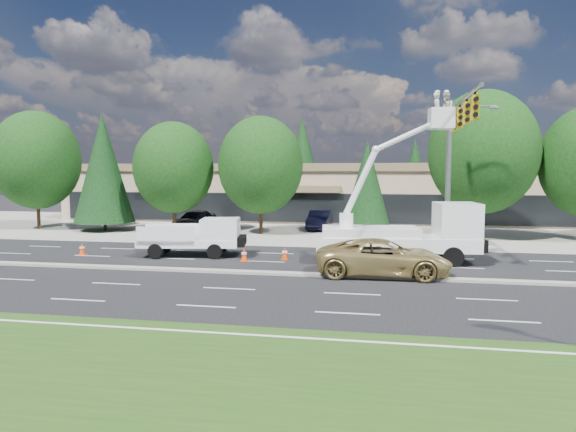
% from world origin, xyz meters
% --- Properties ---
extents(ground, '(140.00, 140.00, 0.00)m').
position_xyz_m(ground, '(0.00, 0.00, 0.00)').
color(ground, black).
rests_on(ground, ground).
extents(concrete_apron, '(140.00, 22.00, 0.01)m').
position_xyz_m(concrete_apron, '(0.00, 20.00, 0.01)').
color(concrete_apron, gray).
rests_on(concrete_apron, ground).
extents(grass_verge, '(140.00, 10.00, 0.01)m').
position_xyz_m(grass_verge, '(0.00, -13.00, 0.01)').
color(grass_verge, '#1F4213').
rests_on(grass_verge, ground).
extents(road_median, '(120.00, 0.55, 0.12)m').
position_xyz_m(road_median, '(0.00, 0.00, 0.06)').
color(road_median, gray).
rests_on(road_median, ground).
extents(strip_mall, '(50.40, 15.40, 5.50)m').
position_xyz_m(strip_mall, '(0.00, 29.97, 2.83)').
color(strip_mall, tan).
rests_on(strip_mall, ground).
extents(tree_front_a, '(7.01, 7.01, 9.73)m').
position_xyz_m(tree_front_a, '(-22.00, 15.00, 5.70)').
color(tree_front_a, '#332114').
rests_on(tree_front_a, ground).
extents(tree_front_b, '(4.76, 4.76, 9.38)m').
position_xyz_m(tree_front_b, '(-16.00, 15.00, 5.03)').
color(tree_front_b, '#332114').
rests_on(tree_front_b, ground).
extents(tree_front_c, '(6.24, 6.24, 8.66)m').
position_xyz_m(tree_front_c, '(-10.00, 15.00, 5.07)').
color(tree_front_c, '#332114').
rests_on(tree_front_c, ground).
extents(tree_front_d, '(6.45, 6.45, 8.96)m').
position_xyz_m(tree_front_d, '(-3.00, 15.00, 5.24)').
color(tree_front_d, '#332114').
rests_on(tree_front_d, ground).
extents(tree_front_e, '(3.58, 3.58, 7.06)m').
position_xyz_m(tree_front_e, '(5.00, 15.00, 3.79)').
color(tree_front_e, '#332114').
rests_on(tree_front_e, ground).
extents(tree_front_f, '(7.53, 7.53, 10.45)m').
position_xyz_m(tree_front_f, '(13.00, 15.00, 6.12)').
color(tree_front_f, '#332114').
rests_on(tree_front_f, ground).
extents(tree_back_a, '(4.51, 4.51, 8.89)m').
position_xyz_m(tree_back_a, '(-18.00, 42.00, 4.77)').
color(tree_back_a, '#332114').
rests_on(tree_back_a, ground).
extents(tree_back_b, '(5.89, 5.89, 11.61)m').
position_xyz_m(tree_back_b, '(-4.00, 42.00, 6.23)').
color(tree_back_b, '#332114').
rests_on(tree_back_b, ground).
extents(tree_back_c, '(4.43, 4.43, 8.72)m').
position_xyz_m(tree_back_c, '(10.00, 42.00, 4.68)').
color(tree_back_c, '#332114').
rests_on(tree_back_c, ground).
extents(tree_back_d, '(5.17, 5.17, 10.20)m').
position_xyz_m(tree_back_d, '(22.00, 42.00, 5.47)').
color(tree_back_d, '#332114').
rests_on(tree_back_d, ground).
extents(signal_mast, '(2.76, 10.16, 9.00)m').
position_xyz_m(signal_mast, '(10.03, 7.04, 6.06)').
color(signal_mast, gray).
rests_on(signal_mast, ground).
extents(utility_pickup, '(5.84, 2.97, 2.14)m').
position_xyz_m(utility_pickup, '(-4.16, 4.27, 0.88)').
color(utility_pickup, white).
rests_on(utility_pickup, ground).
extents(bucket_truck, '(8.51, 3.43, 8.89)m').
position_xyz_m(bucket_truck, '(7.56, 4.28, 1.90)').
color(bucket_truck, white).
rests_on(bucket_truck, ground).
extents(traffic_cone_a, '(0.40, 0.40, 0.70)m').
position_xyz_m(traffic_cone_a, '(-10.82, 3.52, 0.34)').
color(traffic_cone_a, '#E43A07').
rests_on(traffic_cone_a, ground).
extents(traffic_cone_b, '(0.40, 0.40, 0.70)m').
position_xyz_m(traffic_cone_b, '(-1.11, 3.19, 0.34)').
color(traffic_cone_b, '#E43A07').
rests_on(traffic_cone_b, ground).
extents(traffic_cone_c, '(0.40, 0.40, 0.70)m').
position_xyz_m(traffic_cone_c, '(0.94, 4.06, 0.34)').
color(traffic_cone_c, '#E43A07').
rests_on(traffic_cone_c, ground).
extents(minivan, '(6.15, 2.96, 1.69)m').
position_xyz_m(minivan, '(6.20, 0.60, 0.85)').
color(minivan, tan).
rests_on(minivan, ground).
extents(parked_car_west, '(2.76, 5.07, 1.64)m').
position_xyz_m(parked_car_west, '(-9.14, 17.13, 0.82)').
color(parked_car_west, black).
rests_on(parked_car_west, ground).
extents(parked_car_east, '(1.71, 4.77, 1.57)m').
position_xyz_m(parked_car_east, '(1.07, 18.66, 0.78)').
color(parked_car_east, black).
rests_on(parked_car_east, ground).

